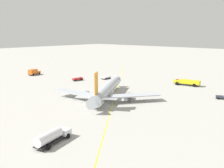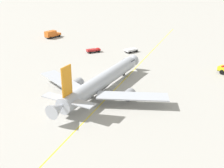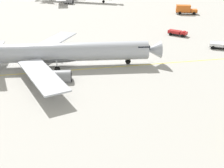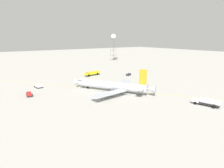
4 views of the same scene
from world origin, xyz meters
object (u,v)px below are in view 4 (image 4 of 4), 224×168
Objects in this scene: airliner_main at (113,86)px; radar_tower at (113,38)px; ops_pickup_truck at (29,94)px; fuel_tanker_truck at (207,102)px; fire_tender_truck at (92,73)px; baggage_truck_truck at (128,74)px; pushback_tug_truck at (38,86)px.

airliner_main is 123.15m from radar_tower.
radar_tower is at bearing -43.48° from ops_pickup_truck.
airliner_main is 3.70× the size of fuel_tanker_truck.
baggage_truck_truck is (-13.25, -19.00, -0.83)m from fire_tender_truck.
airliner_main is 3.13× the size of fire_tender_truck.
fire_tender_truck is at bearing 135.35° from radar_tower.
ops_pickup_truck is 63.42m from baggage_truck_truck.
radar_tower is at bearing -36.50° from fuel_tanker_truck.
airliner_main reaches higher than baggage_truck_truck.
pushback_tug_truck is 0.18× the size of radar_tower.
fire_tender_truck is 87.54m from radar_tower.
airliner_main is at bearing -141.77° from pushback_tug_truck.
ops_pickup_truck is at bearing 144.41° from pushback_tug_truck.
ops_pickup_truck is at bearing 34.88° from airliner_main.
radar_tower is (133.05, -53.83, 21.61)m from fuel_tanker_truck.
fire_tender_truck is at bearing -46.97° from airliner_main.
radar_tower is (73.60, -40.61, 22.47)m from baggage_truck_truck.
ops_pickup_truck reaches higher than pushback_tug_truck.
pushback_tug_truck is 38.50m from fire_tender_truck.
fuel_tanker_truck reaches higher than fire_tender_truck.
radar_tower reaches higher than fire_tender_truck.
pushback_tug_truck is at bearing 7.36° from fire_tender_truck.
fire_tender_truck is at bearing 122.00° from baggage_truck_truck.
baggage_truck_truck is (59.45, -13.22, -0.86)m from fuel_tanker_truck.
fuel_tanker_truck is 2.25× the size of baggage_truck_truck.
ops_pickup_truck is 13.77m from pushback_tug_truck.
fire_tender_truck is at bearing -9.93° from fuel_tanker_truck.
airliner_main is at bearing 11.78° from fuel_tanker_truck.
fire_tender_truck reaches higher than pushback_tug_truck.
fuel_tanker_truck reaches higher than pushback_tug_truck.
radar_tower reaches higher than ops_pickup_truck.
baggage_truck_truck is at bearing -97.16° from pushback_tug_truck.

